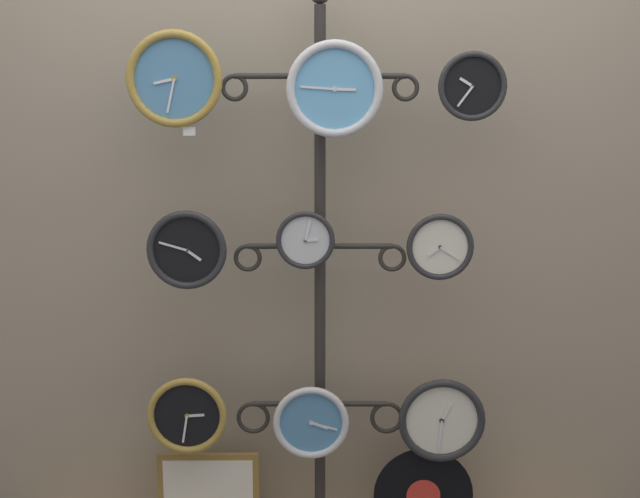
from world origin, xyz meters
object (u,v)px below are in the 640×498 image
object	(u,v)px
clock_middle_center	(305,240)
clock_middle_right	(440,247)
clock_top_left	(174,79)
clock_top_right	(472,86)
vinyl_record	(423,495)
display_stand	(320,362)
clock_middle_left	(187,250)
clock_bottom_right	(442,420)
clock_bottom_center	(311,422)
clock_top_center	(335,89)
clock_bottom_left	(187,415)
picture_frame	(209,494)

from	to	relation	value
clock_middle_center	clock_middle_right	bearing A→B (deg)	-3.29
clock_top_left	clock_top_right	xyz separation A→B (m)	(0.96, 0.01, -0.02)
clock_middle_right	vinyl_record	world-z (taller)	clock_middle_right
display_stand	clock_middle_right	bearing A→B (deg)	-13.96
clock_middle_left	vinyl_record	xyz separation A→B (m)	(0.82, 0.04, -0.91)
clock_middle_center	clock_bottom_right	world-z (taller)	clock_middle_center
display_stand	clock_top_right	xyz separation A→B (m)	(0.49, -0.10, 0.97)
display_stand	clock_middle_left	world-z (taller)	display_stand
display_stand	clock_bottom_right	distance (m)	0.47
clock_middle_right	clock_bottom_center	size ratio (longest dim) A/B	0.86
clock_top_center	clock_bottom_left	size ratio (longest dim) A/B	1.12
clock_bottom_left	vinyl_record	xyz separation A→B (m)	(0.84, 0.04, -0.32)
clock_top_left	clock_middle_center	size ratio (longest dim) A/B	1.57
display_stand	clock_bottom_left	xyz separation A→B (m)	(-0.46, -0.11, -0.16)
clock_top_center	clock_bottom_center	size ratio (longest dim) A/B	1.18
clock_middle_center	clock_bottom_right	distance (m)	0.80
clock_top_left	picture_frame	bearing A→B (deg)	53.06
clock_bottom_center	vinyl_record	distance (m)	0.50
clock_middle_left	clock_bottom_right	bearing A→B (deg)	1.11
clock_top_right	vinyl_record	world-z (taller)	clock_top_right
clock_top_right	clock_middle_right	size ratio (longest dim) A/B	0.99
clock_bottom_center	clock_top_left	bearing A→B (deg)	179.72
clock_top_right	clock_middle_right	world-z (taller)	clock_top_right
clock_middle_left	clock_bottom_left	bearing A→B (deg)	167.11
clock_bottom_right	clock_top_right	bearing A→B (deg)	-5.66
clock_middle_center	picture_frame	distance (m)	1.03
clock_middle_left	picture_frame	xyz separation A→B (m)	(0.04, 0.09, -0.93)
display_stand	vinyl_record	bearing A→B (deg)	-10.30
clock_top_center	clock_middle_center	world-z (taller)	clock_top_center
clock_middle_center	clock_middle_right	size ratio (longest dim) A/B	0.88
clock_top_right	vinyl_record	xyz separation A→B (m)	(-0.12, 0.03, -1.45)
clock_middle_left	clock_middle_right	bearing A→B (deg)	0.63
display_stand	clock_middle_center	distance (m)	0.47
clock_top_left	clock_bottom_right	xyz separation A→B (m)	(0.90, 0.01, -1.18)
vinyl_record	display_stand	bearing A→B (deg)	169.70
clock_top_center	clock_middle_right	size ratio (longest dim) A/B	1.38
clock_middle_right	clock_bottom_left	distance (m)	1.05
clock_top_center	clock_middle_right	world-z (taller)	clock_top_center
clock_top_left	clock_bottom_left	distance (m)	1.15
clock_top_right	clock_top_center	bearing A→B (deg)	-178.03
clock_top_center	clock_middle_right	distance (m)	0.63
clock_middle_right	clock_top_center	bearing A→B (deg)	-177.70
display_stand	picture_frame	bearing A→B (deg)	-177.06
clock_top_left	picture_frame	world-z (taller)	clock_top_left
display_stand	clock_middle_right	xyz separation A→B (m)	(0.40, -0.10, 0.44)
clock_middle_left	vinyl_record	world-z (taller)	clock_middle_left
clock_top_right	clock_bottom_right	bearing A→B (deg)	174.34
clock_top_right	display_stand	bearing A→B (deg)	168.64
clock_middle_right	vinyl_record	size ratio (longest dim) A/B	0.63
clock_top_center	clock_middle_left	distance (m)	0.73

